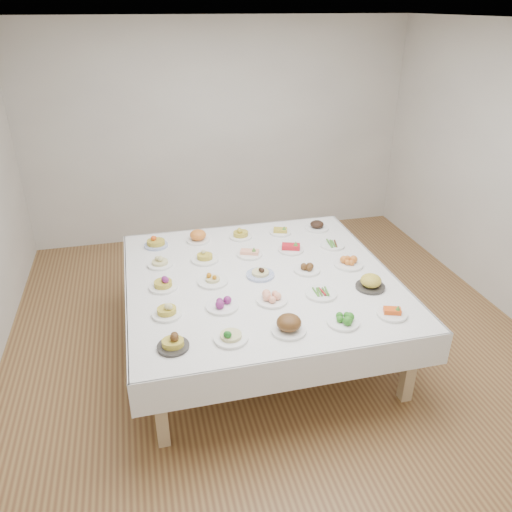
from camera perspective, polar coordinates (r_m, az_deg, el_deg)
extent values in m
plane|color=olive|center=(5.01, 1.48, -8.63)|extent=(5.00, 5.00, 0.00)
cube|color=white|center=(4.08, 1.99, 25.30)|extent=(5.00, 5.00, 0.02)
cube|color=silver|center=(6.69, -4.16, 13.79)|extent=(5.00, 0.02, 2.80)
cube|color=silver|center=(2.36, 18.62, -14.88)|extent=(5.00, 0.02, 2.80)
cube|color=white|center=(4.44, 0.46, -2.69)|extent=(2.32, 2.32, 0.06)
cube|color=white|center=(5.50, -2.53, 2.13)|extent=(2.34, 0.01, 0.28)
cube|color=white|center=(3.59, 5.16, -13.17)|extent=(2.34, 0.02, 0.28)
cube|color=white|center=(4.88, 13.80, -2.12)|extent=(0.02, 2.34, 0.28)
cube|color=white|center=(4.40, -14.44, -5.65)|extent=(0.02, 2.34, 0.28)
cube|color=tan|center=(3.77, -10.87, -16.66)|extent=(0.09, 0.09, 0.69)
cube|color=tan|center=(4.24, 17.14, -11.81)|extent=(0.09, 0.09, 0.69)
cube|color=tan|center=(5.37, -12.38, -2.32)|extent=(0.09, 0.09, 0.69)
cube|color=tan|center=(5.71, 7.57, -0.05)|extent=(0.09, 0.09, 0.69)
cylinder|color=#2F2D2A|center=(3.61, -9.43, -10.21)|extent=(0.22, 0.22, 0.02)
cylinder|color=white|center=(3.64, -2.88, -9.40)|extent=(0.25, 0.25, 0.02)
cylinder|color=white|center=(3.73, 3.75, -8.48)|extent=(0.26, 0.26, 0.02)
cylinder|color=white|center=(3.86, 9.91, -7.50)|extent=(0.24, 0.24, 0.02)
cylinder|color=white|center=(4.04, 15.25, -6.45)|extent=(0.23, 0.23, 0.02)
cylinder|color=white|center=(3.96, -10.13, -6.58)|extent=(0.23, 0.23, 0.02)
cylinder|color=white|center=(4.00, -3.88, -5.78)|extent=(0.26, 0.26, 0.02)
cylinder|color=white|center=(4.07, 1.83, -5.10)|extent=(0.25, 0.25, 0.02)
cylinder|color=white|center=(4.19, 7.44, -4.31)|extent=(0.26, 0.26, 0.02)
cylinder|color=#2F2D2A|center=(4.36, 12.92, -3.49)|extent=(0.25, 0.25, 0.02)
cylinder|color=white|center=(4.32, -10.54, -3.53)|extent=(0.24, 0.24, 0.02)
cylinder|color=white|center=(4.34, -4.96, -2.95)|extent=(0.26, 0.26, 0.02)
cylinder|color=#4C66B2|center=(4.43, 0.49, -2.21)|extent=(0.25, 0.25, 0.02)
cylinder|color=white|center=(4.53, 5.84, -1.65)|extent=(0.23, 0.23, 0.02)
cylinder|color=white|center=(4.68, 10.52, -1.00)|extent=(0.26, 0.26, 0.02)
cylinder|color=white|center=(4.69, -10.89, -0.98)|extent=(0.23, 0.23, 0.02)
cylinder|color=white|center=(4.71, -5.86, -0.44)|extent=(0.25, 0.25, 0.02)
cylinder|color=white|center=(4.79, -0.73, 0.15)|extent=(0.24, 0.24, 0.02)
cylinder|color=white|center=(4.89, 4.00, 0.70)|extent=(0.25, 0.25, 0.02)
cylinder|color=white|center=(5.02, 8.72, 1.18)|extent=(0.24, 0.24, 0.02)
cylinder|color=#4C66B2|center=(5.06, -11.33, 1.18)|extent=(0.23, 0.23, 0.02)
cylinder|color=white|center=(5.11, -6.61, 1.77)|extent=(0.23, 0.23, 0.02)
cylinder|color=white|center=(5.16, -1.76, 2.20)|extent=(0.23, 0.23, 0.02)
cylinder|color=white|center=(5.26, 2.78, 2.69)|extent=(0.22, 0.22, 0.02)
cylinder|color=white|center=(5.39, 6.95, 3.15)|extent=(0.25, 0.25, 0.02)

